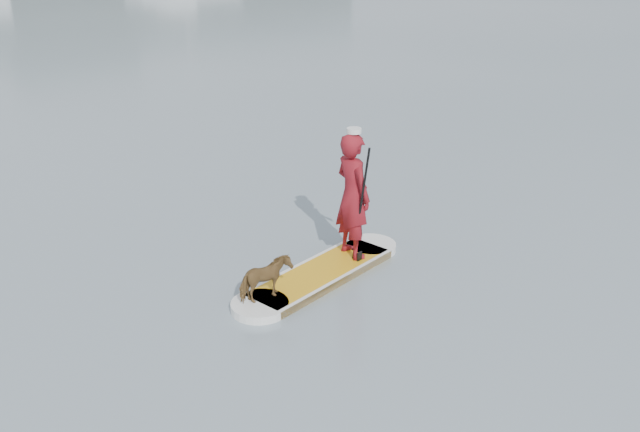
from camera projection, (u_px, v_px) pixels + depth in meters
ground at (77, 374)px, 8.38m from camera, size 140.00×140.00×0.00m
paddleboard at (320, 274)px, 10.58m from camera, size 3.24×1.32×0.12m
paddler at (353, 196)px, 10.69m from camera, size 0.52×0.74×1.95m
white_cap at (354, 131)px, 10.30m from camera, size 0.22×0.22×0.07m
dog at (265, 279)px, 9.65m from camera, size 0.73×0.34×0.62m
paddle at (360, 220)px, 10.60m from camera, size 0.10×0.30×2.00m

